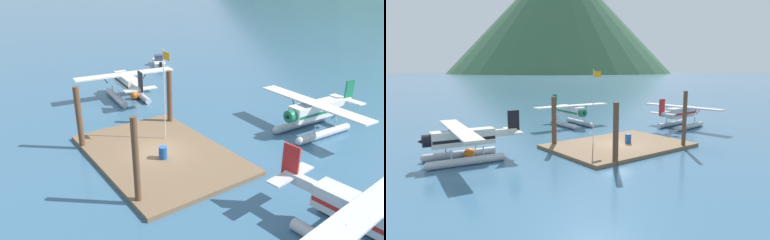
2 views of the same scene
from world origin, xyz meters
TOP-DOWN VIEW (x-y plane):
  - ground_plane at (0.00, 0.00)m, footprint 1200.00×1200.00m
  - dock_platform at (0.00, 0.00)m, footprint 12.65×8.67m
  - piling_near_left at (-4.30, -4.15)m, footprint 0.44×0.44m
  - piling_near_right at (4.50, -3.94)m, footprint 0.37×0.37m
  - piling_far_left at (-4.74, 3.79)m, footprint 0.45×0.45m
  - flagpole at (-1.68, 1.58)m, footprint 0.95×0.10m
  - fuel_drum at (0.99, -0.27)m, footprint 0.62×0.62m
  - mooring_buoy at (-12.68, 4.28)m, footprint 0.90×0.90m
  - mountain_ridge_west_peak at (290.56, 443.77)m, footprint 355.23×355.23m
  - seaplane_white_bow_right at (3.48, 12.52)m, footprint 10.46×7.98m
  - seaplane_silver_stbd_fwd at (13.61, 3.09)m, footprint 7.96×10.48m
  - seaplane_cream_port_fwd at (-13.29, 3.77)m, footprint 7.95×10.49m

SIDE VIEW (x-z plane):
  - ground_plane at x=0.00m, z-range 0.00..0.00m
  - dock_platform at x=0.00m, z-range 0.00..0.30m
  - mooring_buoy at x=-12.68m, z-range 0.00..0.90m
  - fuel_drum at x=0.99m, z-range 0.30..1.18m
  - seaplane_white_bow_right at x=3.48m, z-range -0.34..3.50m
  - seaplane_silver_stbd_fwd at x=13.61m, z-range -0.34..3.50m
  - seaplane_cream_port_fwd at x=-13.29m, z-range -0.34..3.50m
  - piling_far_left at x=-4.74m, z-range 0.00..4.74m
  - piling_near_left at x=-4.30m, z-range 0.00..4.82m
  - piling_near_right at x=4.50m, z-range 0.00..5.32m
  - flagpole at x=-1.68m, z-range 1.08..8.05m
  - mountain_ridge_west_peak at x=290.56m, z-range 0.00..186.64m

